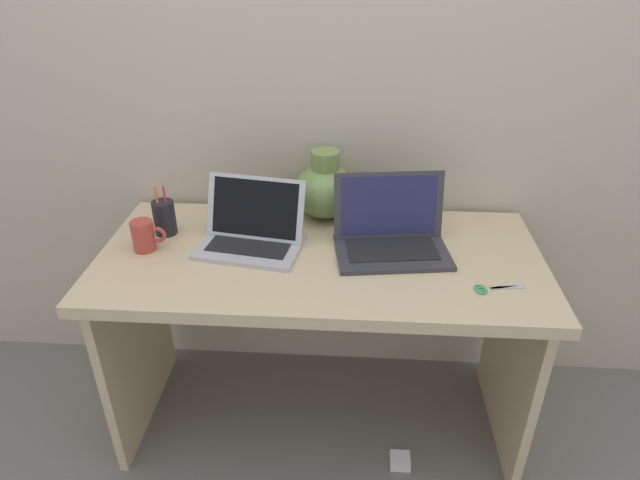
{
  "coord_description": "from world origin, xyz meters",
  "views": [
    {
      "loc": [
        0.1,
        -1.48,
        1.64
      ],
      "look_at": [
        0.0,
        0.0,
        0.79
      ],
      "focal_mm": 30.7,
      "sensor_mm": 36.0,
      "label": 1
    }
  ],
  "objects_px": {
    "green_vase": "(325,189)",
    "scissors": "(490,288)",
    "pen_cup": "(164,217)",
    "coffee_mug": "(144,236)",
    "power_brick": "(400,461)",
    "laptop_right": "(390,230)",
    "laptop_left": "(252,229)"
  },
  "relations": [
    {
      "from": "green_vase",
      "to": "coffee_mug",
      "type": "xyz_separation_m",
      "value": [
        -0.56,
        -0.28,
        -0.05
      ]
    },
    {
      "from": "laptop_left",
      "to": "green_vase",
      "type": "distance_m",
      "value": 0.32
    },
    {
      "from": "green_vase",
      "to": "scissors",
      "type": "distance_m",
      "value": 0.67
    },
    {
      "from": "coffee_mug",
      "to": "laptop_right",
      "type": "bearing_deg",
      "value": 4.93
    },
    {
      "from": "pen_cup",
      "to": "scissors",
      "type": "relative_size",
      "value": 1.2
    },
    {
      "from": "laptop_left",
      "to": "coffee_mug",
      "type": "bearing_deg",
      "value": -170.54
    },
    {
      "from": "scissors",
      "to": "power_brick",
      "type": "distance_m",
      "value": 0.75
    },
    {
      "from": "laptop_left",
      "to": "pen_cup",
      "type": "relative_size",
      "value": 2.02
    },
    {
      "from": "power_brick",
      "to": "laptop_left",
      "type": "bearing_deg",
      "value": 155.44
    },
    {
      "from": "pen_cup",
      "to": "green_vase",
      "type": "bearing_deg",
      "value": 17.75
    },
    {
      "from": "pen_cup",
      "to": "coffee_mug",
      "type": "bearing_deg",
      "value": -105.62
    },
    {
      "from": "scissors",
      "to": "power_brick",
      "type": "height_order",
      "value": "scissors"
    },
    {
      "from": "coffee_mug",
      "to": "power_brick",
      "type": "bearing_deg",
      "value": -11.88
    },
    {
      "from": "power_brick",
      "to": "scissors",
      "type": "bearing_deg",
      "value": 6.72
    },
    {
      "from": "power_brick",
      "to": "coffee_mug",
      "type": "bearing_deg",
      "value": 168.12
    },
    {
      "from": "laptop_right",
      "to": "scissors",
      "type": "bearing_deg",
      "value": -38.71
    },
    {
      "from": "pen_cup",
      "to": "power_brick",
      "type": "bearing_deg",
      "value": -19.51
    },
    {
      "from": "green_vase",
      "to": "coffee_mug",
      "type": "bearing_deg",
      "value": -153.34
    },
    {
      "from": "green_vase",
      "to": "pen_cup",
      "type": "distance_m",
      "value": 0.56
    },
    {
      "from": "scissors",
      "to": "power_brick",
      "type": "xyz_separation_m",
      "value": [
        -0.21,
        -0.02,
        -0.73
      ]
    },
    {
      "from": "laptop_left",
      "to": "coffee_mug",
      "type": "distance_m",
      "value": 0.34
    },
    {
      "from": "green_vase",
      "to": "pen_cup",
      "type": "relative_size",
      "value": 1.38
    },
    {
      "from": "green_vase",
      "to": "scissors",
      "type": "bearing_deg",
      "value": -41.14
    },
    {
      "from": "laptop_left",
      "to": "coffee_mug",
      "type": "relative_size",
      "value": 3.2
    },
    {
      "from": "pen_cup",
      "to": "scissors",
      "type": "xyz_separation_m",
      "value": [
        1.03,
        -0.27,
        -0.06
      ]
    },
    {
      "from": "laptop_right",
      "to": "scissors",
      "type": "height_order",
      "value": "laptop_right"
    },
    {
      "from": "laptop_left",
      "to": "green_vase",
      "type": "xyz_separation_m",
      "value": [
        0.22,
        0.22,
        0.04
      ]
    },
    {
      "from": "pen_cup",
      "to": "laptop_right",
      "type": "bearing_deg",
      "value": -3.4
    },
    {
      "from": "laptop_left",
      "to": "laptop_right",
      "type": "height_order",
      "value": "laptop_right"
    },
    {
      "from": "power_brick",
      "to": "pen_cup",
      "type": "bearing_deg",
      "value": 160.49
    },
    {
      "from": "laptop_right",
      "to": "green_vase",
      "type": "height_order",
      "value": "green_vase"
    },
    {
      "from": "laptop_left",
      "to": "green_vase",
      "type": "bearing_deg",
      "value": 45.34
    }
  ]
}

